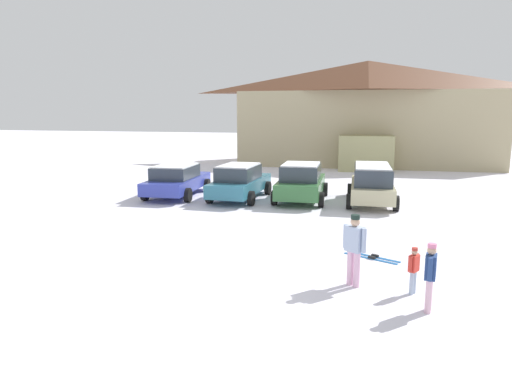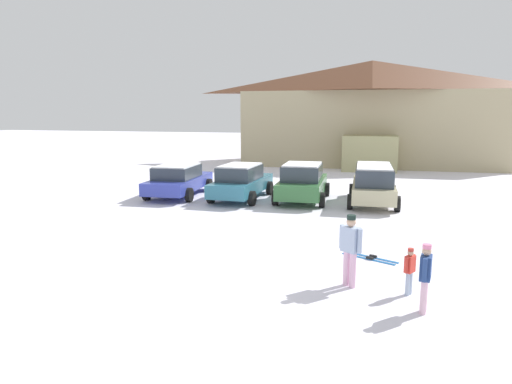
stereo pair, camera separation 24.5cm
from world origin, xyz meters
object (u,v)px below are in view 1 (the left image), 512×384
at_px(ski_lodge, 366,113).
at_px(skier_child_in_red_jacket, 414,268).
at_px(pair_of_skis, 372,257).
at_px(parked_teal_hatchback, 240,181).
at_px(parked_blue_hatchback, 177,180).
at_px(parked_green_coupe, 301,182).
at_px(skier_teen_in_navy_coat, 430,274).
at_px(parked_beige_suv, 372,183).
at_px(skier_adult_in_blue_parka, 354,246).

bearing_deg(ski_lodge, skier_child_in_red_jacket, -86.33).
bearing_deg(pair_of_skis, skier_child_in_red_jacket, -69.66).
relative_size(parked_teal_hatchback, skier_child_in_red_jacket, 4.44).
bearing_deg(parked_blue_hatchback, parked_green_coupe, 3.31).
bearing_deg(skier_teen_in_navy_coat, parked_teal_hatchback, 123.66).
bearing_deg(parked_beige_suv, parked_teal_hatchback, -176.42).
bearing_deg(skier_child_in_red_jacket, parked_blue_hatchback, 135.67).
bearing_deg(skier_adult_in_blue_parka, parked_green_coupe, 105.69).
distance_m(parked_blue_hatchback, skier_teen_in_navy_coat, 14.73).
xyz_separation_m(parked_teal_hatchback, pair_of_skis, (5.99, -7.42, -0.79)).
distance_m(ski_lodge, parked_green_coupe, 16.49).
height_order(skier_adult_in_blue_parka, skier_teen_in_navy_coat, skier_adult_in_blue_parka).
distance_m(parked_beige_suv, skier_teen_in_navy_coat, 11.09).
height_order(parked_teal_hatchback, parked_beige_suv, parked_beige_suv).
bearing_deg(skier_teen_in_navy_coat, pair_of_skis, 108.87).
relative_size(ski_lodge, skier_adult_in_blue_parka, 11.63).
distance_m(ski_lodge, skier_adult_in_blue_parka, 26.13).
bearing_deg(skier_teen_in_navy_coat, ski_lodge, 94.05).
distance_m(parked_beige_suv, skier_adult_in_blue_parka, 9.99).
bearing_deg(parked_teal_hatchback, pair_of_skis, -51.09).
height_order(ski_lodge, parked_green_coupe, ski_lodge).
relative_size(ski_lodge, skier_child_in_red_jacket, 18.52).
relative_size(ski_lodge, parked_beige_suv, 4.22).
height_order(parked_blue_hatchback, parked_green_coupe, parked_green_coupe).
bearing_deg(parked_blue_hatchback, skier_child_in_red_jacket, -44.33).
distance_m(ski_lodge, pair_of_skis, 24.09).
bearing_deg(parked_beige_suv, skier_teen_in_navy_coat, -83.66).
bearing_deg(parked_green_coupe, skier_child_in_red_jacket, -68.00).
relative_size(parked_blue_hatchback, parked_teal_hatchback, 1.03).
xyz_separation_m(parked_green_coupe, parked_beige_suv, (3.08, 0.05, 0.06)).
xyz_separation_m(parked_blue_hatchback, skier_adult_in_blue_parka, (8.69, -9.59, 0.16)).
xyz_separation_m(skier_adult_in_blue_parka, pair_of_skis, (0.41, 2.20, -0.92)).
relative_size(skier_child_in_red_jacket, skier_teen_in_navy_coat, 0.74).
distance_m(skier_child_in_red_jacket, pair_of_skis, 2.57).
xyz_separation_m(skier_adult_in_blue_parka, skier_child_in_red_jacket, (1.28, -0.15, -0.35)).
bearing_deg(skier_adult_in_blue_parka, skier_child_in_red_jacket, -6.83).
height_order(parked_teal_hatchback, skier_child_in_red_jacket, parked_teal_hatchback).
distance_m(parked_green_coupe, skier_child_in_red_jacket, 10.88).
xyz_separation_m(ski_lodge, parked_blue_hatchback, (-8.30, -16.37, -3.16)).
bearing_deg(parked_teal_hatchback, skier_adult_in_blue_parka, -59.89).
xyz_separation_m(parked_blue_hatchback, parked_green_coupe, (5.90, 0.34, 0.07)).
bearing_deg(parked_teal_hatchback, parked_beige_suv, 3.58).
bearing_deg(parked_beige_suv, ski_lodge, 92.45).
height_order(parked_green_coupe, pair_of_skis, parked_green_coupe).
xyz_separation_m(parked_green_coupe, pair_of_skis, (3.20, -7.73, -0.83)).
bearing_deg(parked_green_coupe, parked_teal_hatchback, -173.61).
bearing_deg(parked_beige_suv, pair_of_skis, -89.12).
xyz_separation_m(parked_beige_suv, skier_teen_in_navy_coat, (1.22, -11.02, -0.12)).
distance_m(parked_blue_hatchback, parked_beige_suv, 8.99).
xyz_separation_m(parked_green_coupe, skier_adult_in_blue_parka, (2.79, -9.93, 0.09)).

